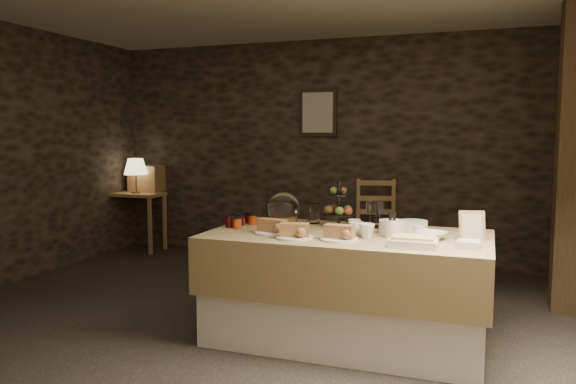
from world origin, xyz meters
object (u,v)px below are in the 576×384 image
(console_table, at_px, (136,203))
(fruit_stand, at_px, (339,209))
(wine_rack, at_px, (146,179))
(timber_column, at_px, (576,158))
(chair, at_px, (377,229))
(buffet_table, at_px, (347,279))
(table_lamp, at_px, (136,167))

(console_table, bearing_deg, fruit_stand, -30.82)
(fruit_stand, bearing_deg, wine_rack, 146.44)
(wine_rack, bearing_deg, timber_column, -12.14)
(console_table, bearing_deg, timber_column, -10.01)
(chair, bearing_deg, wine_rack, 164.85)
(timber_column, xyz_separation_m, fruit_stand, (-1.76, -1.03, -0.37))
(wine_rack, bearing_deg, buffet_table, -35.81)
(console_table, xyz_separation_m, timber_column, (4.95, -0.87, 0.68))
(timber_column, relative_size, fruit_stand, 7.44)
(wine_rack, height_order, fruit_stand, fruit_stand)
(wine_rack, xyz_separation_m, chair, (3.06, -0.07, -0.48))
(chair, bearing_deg, table_lamp, 169.15)
(chair, bearing_deg, fruit_stand, -101.61)
(console_table, distance_m, table_lamp, 0.47)
(fruit_stand, bearing_deg, table_lamp, 149.46)
(console_table, xyz_separation_m, chair, (3.11, 0.11, -0.18))
(chair, height_order, fruit_stand, fruit_stand)
(buffet_table, relative_size, table_lamp, 4.50)
(chair, bearing_deg, buffet_table, -98.56)
(buffet_table, xyz_separation_m, chair, (-0.21, 2.29, -0.02))
(buffet_table, xyz_separation_m, console_table, (-3.33, 2.18, 0.16))
(fruit_stand, bearing_deg, console_table, 149.18)
(console_table, height_order, wine_rack, wine_rack)
(console_table, height_order, fruit_stand, fruit_stand)
(table_lamp, xyz_separation_m, fruit_stand, (3.14, -1.85, -0.16))
(table_lamp, relative_size, chair, 0.58)
(timber_column, bearing_deg, buffet_table, -141.11)
(wine_rack, distance_m, chair, 3.10)
(table_lamp, xyz_separation_m, timber_column, (4.90, -0.82, 0.22))
(wine_rack, bearing_deg, fruit_stand, -33.56)
(console_table, height_order, timber_column, timber_column)
(timber_column, bearing_deg, chair, 151.79)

